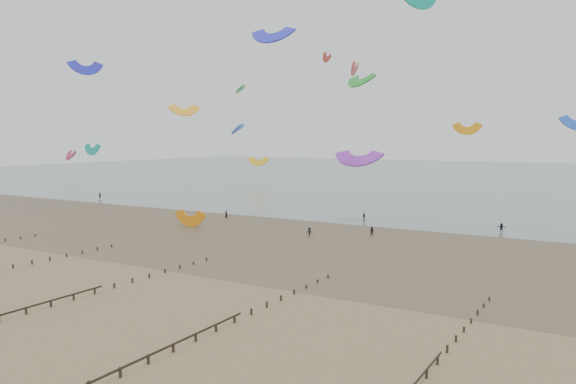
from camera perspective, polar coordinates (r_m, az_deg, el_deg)
name	(u,v)px	position (r m, az deg, el deg)	size (l,w,h in m)	color
ground	(115,276)	(69.91, -17.13, -8.18)	(500.00, 500.00, 0.00)	brown
sea_and_shore	(252,231)	(98.10, -3.72, -4.02)	(500.00, 665.00, 0.03)	#475654
kitesurfer_lead	(226,215)	(113.26, -6.29, -2.31)	(0.63, 0.41, 1.72)	black
kitesurfers	(410,227)	(99.42, 12.25, -3.54)	(136.94, 23.42, 1.75)	black
grounded_kite	(190,226)	(104.94, -9.92, -3.46)	(5.82, 3.05, 4.43)	orange
kites_airborne	(321,117)	(150.30, 3.41, 7.66)	(228.16, 105.68, 43.00)	#FF41B6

